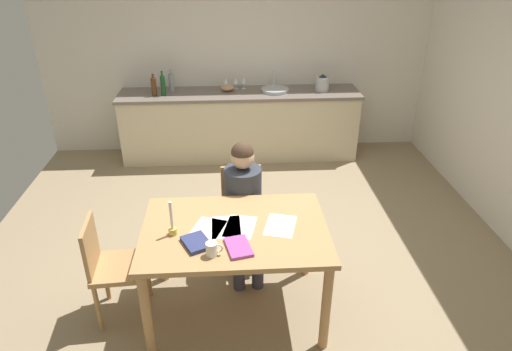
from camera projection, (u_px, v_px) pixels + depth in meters
The scene contains 24 objects.
ground_plane at pixel (248, 255), 4.31m from camera, with size 5.20×5.20×0.04m, color #937F60.
wall_back at pixel (238, 55), 6.00m from camera, with size 5.20×0.12×2.60m, color silver.
kitchen_counter at pixel (240, 124), 6.07m from camera, with size 3.14×0.64×0.90m.
dining_table at pixel (235, 240), 3.34m from camera, with size 1.36×0.95×0.79m.
chair_at_table at pixel (243, 210), 4.06m from camera, with size 0.42×0.42×0.88m.
person_seated at pixel (244, 201), 3.85m from camera, with size 0.34×0.60×1.19m.
chair_side_empty at pixel (111, 265), 3.40m from camera, with size 0.42×0.42×0.86m.
coffee_mug at pixel (212, 249), 2.99m from camera, with size 0.12×0.08×0.10m.
candlestick at pixel (172, 225), 3.19m from camera, with size 0.06×0.06×0.27m.
book_magazine at pixel (239, 247), 3.07m from camera, with size 0.16×0.24×0.02m, color #9D4797.
book_cookery at pixel (196, 243), 3.11m from camera, with size 0.16×0.21×0.03m, color navy.
paper_letter at pixel (226, 227), 3.30m from camera, with size 0.21×0.30×0.00m, color white.
paper_bill at pixel (280, 225), 3.32m from camera, with size 0.21×0.30×0.00m, color white.
paper_envelope at pixel (240, 227), 3.31m from camera, with size 0.21×0.30×0.00m, color white.
paper_receipt at pixel (207, 229), 3.28m from camera, with size 0.21×0.30×0.00m, color white.
sink_unit at pixel (275, 90), 5.88m from camera, with size 0.36×0.36×0.24m.
bottle_oil at pixel (154, 86), 5.68m from camera, with size 0.07×0.07×0.28m.
bottle_vinegar at pixel (163, 85), 5.69m from camera, with size 0.06×0.06×0.31m.
bottle_wine_red at pixel (171, 82), 5.84m from camera, with size 0.07×0.07×0.29m.
mixing_bowl at pixel (228, 88), 5.91m from camera, with size 0.18×0.18×0.08m, color tan.
stovetop_kettle at pixel (322, 83), 5.88m from camera, with size 0.18×0.18×0.22m.
wine_glass_near_sink at pixel (244, 81), 5.95m from camera, with size 0.07×0.07×0.15m.
wine_glass_by_kettle at pixel (236, 81), 5.94m from camera, with size 0.07×0.07×0.15m.
wine_glass_back_left at pixel (226, 81), 5.94m from camera, with size 0.07×0.07×0.15m.
Camera 1 is at (-0.15, -3.46, 2.65)m, focal length 31.60 mm.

